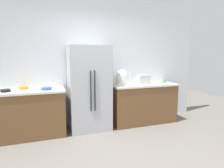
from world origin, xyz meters
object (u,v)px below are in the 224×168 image
object	(u,v)px
rice_cooker	(122,78)
bowl_c	(46,89)
toaster	(144,80)
bowl_b	(5,91)
cup_c	(164,81)
cup_b	(136,81)
bowl_a	(24,88)
refrigerator	(89,88)

from	to	relation	value
rice_cooker	bowl_c	bearing A→B (deg)	-175.84
toaster	rice_cooker	bearing A→B (deg)	168.80
rice_cooker	bowl_b	size ratio (longest dim) A/B	2.03
cup_c	rice_cooker	bearing A→B (deg)	178.84
rice_cooker	cup_b	world-z (taller)	rice_cooker
cup_b	bowl_c	distance (m)	1.99
toaster	bowl_c	bearing A→B (deg)	-179.44
cup_c	bowl_a	size ratio (longest dim) A/B	0.52
cup_c	bowl_c	world-z (taller)	cup_c
bowl_a	bowl_b	world-z (taller)	bowl_a
rice_cooker	cup_b	bearing A→B (deg)	19.32
refrigerator	cup_c	distance (m)	1.83
cup_c	bowl_b	bearing A→B (deg)	-178.81
cup_b	bowl_a	bearing A→B (deg)	-179.24
bowl_a	bowl_c	distance (m)	0.46
toaster	cup_c	bearing A→B (deg)	6.99
cup_b	refrigerator	bearing A→B (deg)	-171.83
cup_b	bowl_c	xyz separation A→B (m)	(-1.98, -0.25, -0.03)
cup_c	bowl_c	size ratio (longest dim) A/B	0.46
rice_cooker	bowl_b	xyz separation A→B (m)	(-2.26, -0.09, -0.13)
rice_cooker	toaster	bearing A→B (deg)	-11.20
cup_c	bowl_a	xyz separation A→B (m)	(-3.06, 0.13, -0.01)
bowl_b	toaster	bearing A→B (deg)	-0.08
refrigerator	bowl_c	world-z (taller)	refrigerator
toaster	rice_cooker	world-z (taller)	rice_cooker
refrigerator	cup_c	size ratio (longest dim) A/B	19.36
rice_cooker	cup_c	bearing A→B (deg)	-1.16
toaster	bowl_b	distance (m)	2.74
cup_c	bowl_a	distance (m)	3.07
rice_cooker	bowl_b	world-z (taller)	rice_cooker
cup_b	bowl_b	size ratio (longest dim) A/B	0.64
cup_b	bowl_a	distance (m)	2.39
toaster	bowl_b	bearing A→B (deg)	179.92
cup_b	bowl_b	xyz separation A→B (m)	(-2.66, -0.23, -0.03)
bowl_b	bowl_c	bearing A→B (deg)	-2.00
refrigerator	rice_cooker	xyz separation A→B (m)	(0.75, 0.03, 0.19)
toaster	bowl_a	world-z (taller)	toaster
cup_b	bowl_c	size ratio (longest dim) A/B	0.55
toaster	bowl_a	size ratio (longest dim) A/B	1.59
rice_cooker	cup_b	size ratio (longest dim) A/B	3.16
cup_c	bowl_b	size ratio (longest dim) A/B	0.54
rice_cooker	cup_b	distance (m)	0.43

